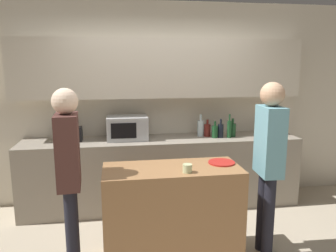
{
  "coord_description": "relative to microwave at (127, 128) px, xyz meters",
  "views": [
    {
      "loc": [
        -0.58,
        -2.74,
        1.88
      ],
      "look_at": [
        -0.08,
        0.41,
        1.28
      ],
      "focal_mm": 35.0,
      "sensor_mm": 36.0,
      "label": 1
    }
  ],
  "objects": [
    {
      "name": "toaster",
      "position": [
        -0.7,
        0.0,
        -0.06
      ],
      "size": [
        0.26,
        0.16,
        0.18
      ],
      "color": "black",
      "rests_on": "back_counter"
    },
    {
      "name": "person_center",
      "position": [
        1.3,
        -1.35,
        -0.04
      ],
      "size": [
        0.23,
        0.35,
        1.72
      ],
      "rotation": [
        0.0,
        0.0,
        1.5
      ],
      "color": "black",
      "rests_on": "ground_plane"
    },
    {
      "name": "bottle_4",
      "position": [
        1.33,
        -0.13,
        -0.03
      ],
      "size": [
        0.06,
        0.06,
        0.31
      ],
      "color": "#194723",
      "rests_on": "back_counter"
    },
    {
      "name": "back_wall",
      "position": [
        0.45,
        0.22,
        0.47
      ],
      "size": [
        6.4,
        0.4,
        2.7
      ],
      "color": "beige",
      "rests_on": "ground_plane"
    },
    {
      "name": "kitchen_island",
      "position": [
        0.37,
        -1.28,
        -0.61
      ],
      "size": [
        1.29,
        0.55,
        0.93
      ],
      "color": "#996B42",
      "rests_on": "ground_plane"
    },
    {
      "name": "bottle_3",
      "position": [
        1.22,
        -0.1,
        -0.05
      ],
      "size": [
        0.07,
        0.07,
        0.25
      ],
      "color": "black",
      "rests_on": "back_counter"
    },
    {
      "name": "person_left",
      "position": [
        -0.56,
        -1.35,
        -0.07
      ],
      "size": [
        0.22,
        0.35,
        1.69
      ],
      "rotation": [
        0.0,
        0.0,
        -1.5
      ],
      "color": "black",
      "rests_on": "ground_plane"
    },
    {
      "name": "bottle_5",
      "position": [
        1.4,
        -0.06,
        -0.06
      ],
      "size": [
        0.09,
        0.09,
        0.24
      ],
      "color": "#194723",
      "rests_on": "back_counter"
    },
    {
      "name": "potted_plant",
      "position": [
        1.94,
        0.0,
        0.05
      ],
      "size": [
        0.14,
        0.14,
        0.4
      ],
      "color": "silver",
      "rests_on": "back_counter"
    },
    {
      "name": "back_counter",
      "position": [
        0.45,
        -0.06,
        -0.61
      ],
      "size": [
        3.6,
        0.62,
        0.92
      ],
      "color": "gray",
      "rests_on": "ground_plane"
    },
    {
      "name": "cup_0",
      "position": [
        0.48,
        -1.45,
        -0.11
      ],
      "size": [
        0.09,
        0.09,
        0.08
      ],
      "color": "beige",
      "rests_on": "kitchen_island"
    },
    {
      "name": "plate_on_island",
      "position": [
        0.87,
        -1.22,
        -0.14
      ],
      "size": [
        0.26,
        0.26,
        0.01
      ],
      "color": "red",
      "rests_on": "kitchen_island"
    },
    {
      "name": "bottle_1",
      "position": [
        1.07,
        -0.0,
        -0.06
      ],
      "size": [
        0.09,
        0.09,
        0.23
      ],
      "color": "maroon",
      "rests_on": "back_counter"
    },
    {
      "name": "bottle_0",
      "position": [
        0.98,
        0.02,
        -0.04
      ],
      "size": [
        0.09,
        0.09,
        0.3
      ],
      "color": "silver",
      "rests_on": "back_counter"
    },
    {
      "name": "bottle_2",
      "position": [
        1.15,
        -0.1,
        -0.07
      ],
      "size": [
        0.08,
        0.08,
        0.22
      ],
      "color": "#194723",
      "rests_on": "back_counter"
    },
    {
      "name": "microwave",
      "position": [
        0.0,
        0.0,
        0.0
      ],
      "size": [
        0.52,
        0.39,
        0.3
      ],
      "color": "#B7BABC",
      "rests_on": "back_counter"
    }
  ]
}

